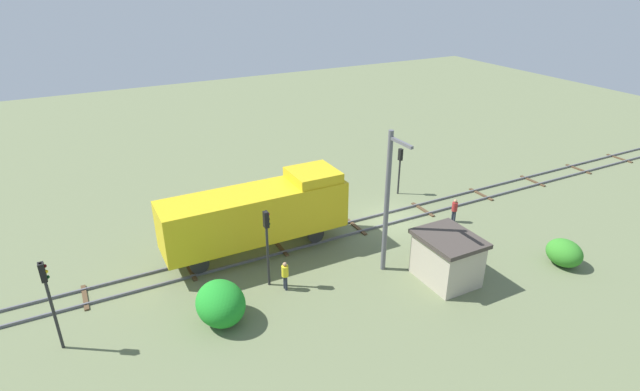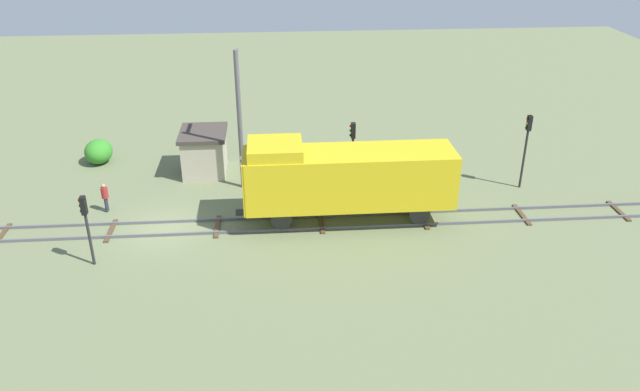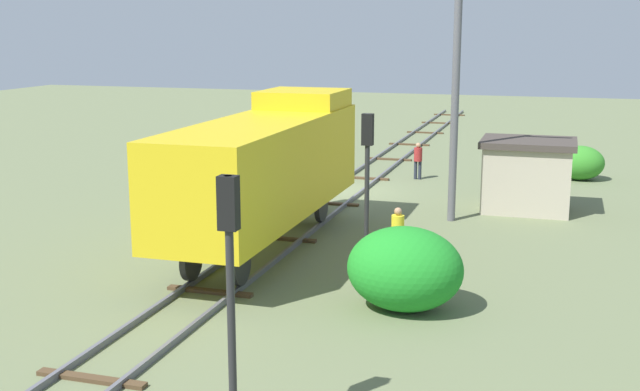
{
  "view_description": "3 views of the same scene",
  "coord_description": "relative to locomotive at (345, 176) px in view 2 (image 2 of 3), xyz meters",
  "views": [
    {
      "loc": [
        -25.04,
        18.74,
        16.09
      ],
      "look_at": [
        0.99,
        5.06,
        2.46
      ],
      "focal_mm": 28.0,
      "sensor_mm": 36.0,
      "label": 1
    },
    {
      "loc": [
        29.69,
        5.97,
        16.43
      ],
      "look_at": [
        0.84,
        8.3,
        2.11
      ],
      "focal_mm": 35.0,
      "sensor_mm": 36.0,
      "label": 2
    },
    {
      "loc": [
        -8.73,
        32.58,
        6.95
      ],
      "look_at": [
        -1.47,
        8.85,
        1.68
      ],
      "focal_mm": 45.0,
      "sensor_mm": 36.0,
      "label": 3
    }
  ],
  "objects": [
    {
      "name": "ground_plane",
      "position": [
        0.0,
        -9.71,
        -2.77
      ],
      "size": [
        101.24,
        101.24,
        0.0
      ],
      "primitive_type": "plane",
      "color": "#66704C"
    },
    {
      "name": "railway_track",
      "position": [
        0.0,
        -9.71,
        -2.7
      ],
      "size": [
        2.4,
        67.49,
        0.16
      ],
      "color": "#595960",
      "rests_on": "ground"
    },
    {
      "name": "locomotive",
      "position": [
        0.0,
        0.0,
        0.0
      ],
      "size": [
        2.9,
        11.6,
        4.6
      ],
      "color": "gold",
      "rests_on": "railway_track"
    },
    {
      "name": "traffic_signal_near",
      "position": [
        3.2,
        -12.64,
        -0.21
      ],
      "size": [
        0.32,
        0.34,
        3.66
      ],
      "color": "#262628",
      "rests_on": "ground"
    },
    {
      "name": "traffic_signal_mid",
      "position": [
        -3.4,
        0.81,
        0.35
      ],
      "size": [
        0.32,
        0.34,
        4.51
      ],
      "color": "#262628",
      "rests_on": "ground"
    },
    {
      "name": "traffic_signal_far",
      "position": [
        -3.6,
        11.18,
        0.39
      ],
      "size": [
        0.32,
        0.34,
        4.58
      ],
      "color": "#262628",
      "rests_on": "ground"
    },
    {
      "name": "worker_near_track",
      "position": [
        -2.4,
        -13.23,
        -1.78
      ],
      "size": [
        0.38,
        0.38,
        1.7
      ],
      "rotation": [
        0.0,
        0.0,
        4.01
      ],
      "color": "#262B38",
      "rests_on": "ground"
    },
    {
      "name": "worker_by_signal",
      "position": [
        -4.2,
        0.19,
        -1.78
      ],
      "size": [
        0.38,
        0.38,
        1.7
      ],
      "rotation": [
        0.0,
        0.0,
        3.04
      ],
      "color": "#262B38",
      "rests_on": "ground"
    },
    {
      "name": "catenary_mast",
      "position": [
        -5.06,
        -5.64,
        1.67
      ],
      "size": [
        1.94,
        0.28,
        8.39
      ],
      "color": "#595960",
      "rests_on": "ground"
    },
    {
      "name": "relay_hut",
      "position": [
        -7.5,
        -8.13,
        -1.38
      ],
      "size": [
        3.5,
        2.9,
        2.74
      ],
      "color": "#B2A893",
      "rests_on": "ground"
    },
    {
      "name": "bush_near",
      "position": [
        -9.54,
        -15.27,
        -1.98
      ],
      "size": [
        2.17,
        1.77,
        1.58
      ],
      "primitive_type": "ellipsoid",
      "color": "#328426",
      "rests_on": "ground"
    },
    {
      "name": "bush_mid",
      "position": [
        -5.18,
        4.08,
        -1.72
      ],
      "size": [
        2.9,
        2.38,
        2.11
      ],
      "primitive_type": "ellipsoid",
      "color": "#1E8A26",
      "rests_on": "ground"
    }
  ]
}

